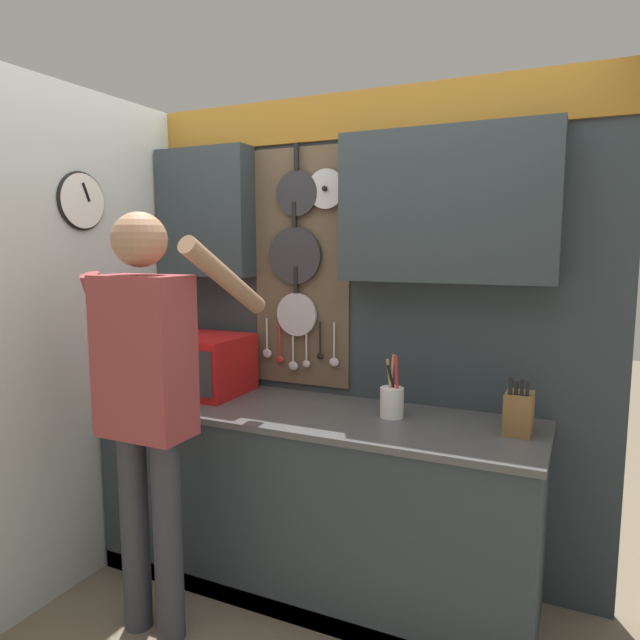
{
  "coord_description": "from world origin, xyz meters",
  "views": [
    {
      "loc": [
        1.15,
        -2.38,
        1.67
      ],
      "look_at": [
        -0.06,
        0.22,
        1.29
      ],
      "focal_mm": 32.0,
      "sensor_mm": 36.0,
      "label": 1
    }
  ],
  "objects_px": {
    "knife_block": "(519,413)",
    "person": "(147,388)",
    "utensil_crock": "(392,400)",
    "microwave": "(197,364)"
  },
  "relations": [
    {
      "from": "microwave",
      "to": "knife_block",
      "type": "xyz_separation_m",
      "value": [
        1.64,
        0.0,
        -0.06
      ]
    },
    {
      "from": "knife_block",
      "to": "utensil_crock",
      "type": "relative_size",
      "value": 0.83
    },
    {
      "from": "microwave",
      "to": "utensil_crock",
      "type": "relative_size",
      "value": 1.77
    },
    {
      "from": "microwave",
      "to": "knife_block",
      "type": "bearing_deg",
      "value": 0.03
    },
    {
      "from": "person",
      "to": "utensil_crock",
      "type": "bearing_deg",
      "value": 37.8
    },
    {
      "from": "utensil_crock",
      "to": "person",
      "type": "height_order",
      "value": "person"
    },
    {
      "from": "knife_block",
      "to": "utensil_crock",
      "type": "height_order",
      "value": "utensil_crock"
    },
    {
      "from": "utensil_crock",
      "to": "knife_block",
      "type": "bearing_deg",
      "value": -0.07
    },
    {
      "from": "microwave",
      "to": "knife_block",
      "type": "relative_size",
      "value": 2.14
    },
    {
      "from": "knife_block",
      "to": "person",
      "type": "relative_size",
      "value": 0.13
    }
  ]
}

